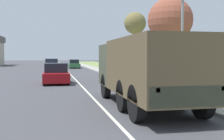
% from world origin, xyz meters
% --- Properties ---
extents(ground_plane, '(180.00, 180.00, 0.00)m').
position_xyz_m(ground_plane, '(0.00, 40.00, 0.00)').
color(ground_plane, '#424247').
extents(lane_centre_stripe, '(0.12, 120.00, 0.00)m').
position_xyz_m(lane_centre_stripe, '(0.00, 40.00, 0.00)').
color(lane_centre_stripe, silver).
rests_on(lane_centre_stripe, ground).
extents(sidewalk_right, '(1.80, 120.00, 0.12)m').
position_xyz_m(sidewalk_right, '(4.50, 40.00, 0.06)').
color(sidewalk_right, '#9E9B93').
rests_on(sidewalk_right, ground).
extents(grass_strip_right, '(7.00, 120.00, 0.02)m').
position_xyz_m(grass_strip_right, '(8.90, 40.00, 0.01)').
color(grass_strip_right, olive).
rests_on(grass_strip_right, ground).
extents(military_truck, '(2.58, 7.87, 2.76)m').
position_xyz_m(military_truck, '(1.77, 10.73, 1.61)').
color(military_truck, '#474C38').
rests_on(military_truck, ground).
extents(car_nearest_ahead, '(1.90, 3.93, 1.53)m').
position_xyz_m(car_nearest_ahead, '(-1.70, 21.32, 0.69)').
color(car_nearest_ahead, maroon).
rests_on(car_nearest_ahead, ground).
extents(car_second_ahead, '(1.79, 4.87, 1.70)m').
position_xyz_m(car_second_ahead, '(-2.09, 37.68, 0.76)').
color(car_second_ahead, silver).
rests_on(car_second_ahead, ground).
extents(car_third_ahead, '(1.73, 4.73, 1.46)m').
position_xyz_m(car_third_ahead, '(1.58, 47.39, 0.66)').
color(car_third_ahead, '#336B3D').
rests_on(car_third_ahead, ground).
extents(lamp_post, '(1.69, 0.24, 8.29)m').
position_xyz_m(lamp_post, '(4.57, 13.59, 4.96)').
color(lamp_post, gray).
rests_on(lamp_post, sidewalk_right).
extents(tree_mid_right, '(3.79, 3.79, 6.97)m').
position_xyz_m(tree_mid_right, '(7.79, 22.12, 5.08)').
color(tree_mid_right, '#4C3D2D').
rests_on(tree_mid_right, grass_strip_right).
extents(tree_far_right, '(2.55, 2.55, 7.13)m').
position_xyz_m(tree_far_right, '(7.44, 31.30, 5.73)').
color(tree_far_right, brown).
rests_on(tree_far_right, grass_strip_right).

